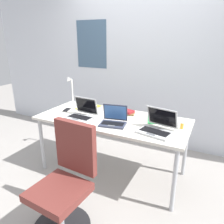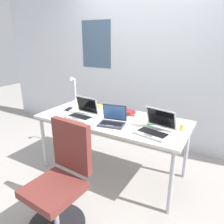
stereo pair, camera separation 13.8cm
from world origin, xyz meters
The scene contains 15 objects.
ground_plane centered at (0.00, 0.00, 0.00)m, with size 12.00×12.00×0.00m, color gray.
wall_back centered at (0.00, 1.10, 1.30)m, with size 6.00×0.13×2.60m.
desk centered at (0.00, 0.00, 0.68)m, with size 1.80×0.80×0.74m.
desk_lamp centered at (-0.80, 0.28, 0.94)m, with size 0.12×0.18×0.40m.
laptop_back_left centered at (-0.34, -0.14, 0.79)m, with size 0.34×0.30×0.24m.
laptop_center centered at (0.10, -0.16, 0.78)m, with size 0.31×0.27×0.21m.
laptop_far_corner centered at (0.59, -0.14, 0.79)m, with size 0.39×0.37×0.24m.
computer_mouse centered at (-0.07, 0.11, 0.76)m, with size 0.06×0.10×0.03m, color black.
cell_phone centered at (-0.68, 0.01, 0.74)m, with size 0.06×0.14×0.01m, color black.
pill_bottle centered at (0.80, 0.05, 0.78)m, with size 0.04×0.04×0.08m.
book_stack centered at (0.10, 0.23, 0.76)m, with size 0.21×0.19×0.05m.
paper_folder_far_corner centered at (-0.48, 0.23, 0.74)m, with size 0.23×0.31×0.01m, color gold.
paper_folder_mid_desk centered at (0.50, 0.20, 0.74)m, with size 0.23×0.31×0.01m, color green.
coffee_mug centered at (0.70, 0.07, 0.78)m, with size 0.11×0.08×0.09m.
office_chair centered at (0.00, -0.94, 0.40)m, with size 0.52×0.55×0.97m.
Camera 2 is at (1.20, -2.09, 1.65)m, focal length 34.36 mm.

